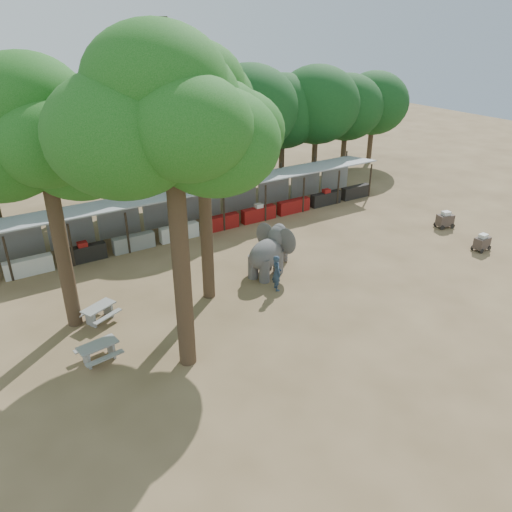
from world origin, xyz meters
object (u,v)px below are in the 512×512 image
yard_tree_left (35,133)px  cart_back (445,220)px  elephant (270,251)px  picnic_table_near (98,350)px  yard_tree_center (164,118)px  yard_tree_back (196,112)px  handler (277,273)px  cart_front (482,242)px  picnic_table_far (99,311)px

yard_tree_left → cart_back: size_ratio=9.07×
elephant → picnic_table_near: elephant is taller
yard_tree_center → yard_tree_back: 5.04m
handler → cart_back: bearing=-69.6°
cart_front → cart_back: cart_back is taller
yard_tree_back → cart_back: bearing=-1.7°
yard_tree_center → picnic_table_near: yard_tree_center is taller
picnic_table_near → picnic_table_far: 2.90m
handler → picnic_table_near: handler is taller
yard_tree_back → picnic_table_near: (-5.73, -2.31, -8.05)m
picnic_table_far → cart_front: 20.91m
elephant → cart_back: bearing=-25.4°
cart_back → picnic_table_far: bearing=-169.9°
elephant → picnic_table_far: elephant is taller
yard_tree_center → yard_tree_back: yard_tree_center is taller
yard_tree_center → yard_tree_back: (3.00, 4.00, -0.67)m
handler → picnic_table_far: size_ratio=0.98×
handler → yard_tree_back: bearing=83.3°
yard_tree_left → picnic_table_near: 8.40m
cart_front → elephant: bearing=157.2°
picnic_table_near → yard_tree_back: bearing=13.8°
yard_tree_center → picnic_table_near: size_ratio=7.20×
yard_tree_center → elephant: yard_tree_center is taller
picnic_table_near → yard_tree_left: bearing=86.5°
yard_tree_back → handler: size_ratio=6.27×
yard_tree_back → cart_front: yard_tree_back is taller
yard_tree_back → cart_front: (15.58, -3.87, -8.06)m
handler → picnic_table_far: (-8.08, 1.84, -0.43)m
picnic_table_far → cart_back: (21.48, -0.96, 0.05)m
picnic_table_near → cart_front: (21.31, -1.56, -0.00)m
yard_tree_back → picnic_table_far: bearing=174.6°
yard_tree_back → cart_back: 18.43m
handler → yard_tree_center: bearing=129.6°
picnic_table_near → cart_back: cart_back is taller
cart_back → handler: bearing=-163.6°
yard_tree_left → cart_front: (21.58, -4.87, -7.72)m
picnic_table_near → cart_front: cart_front is taller
elephant → picnic_table_near: 10.04m
elephant → cart_front: bearing=-41.5°
yard_tree_left → handler: size_ratio=6.08×
picnic_table_near → cart_back: 22.39m
yard_tree_center → yard_tree_left: bearing=121.0°
yard_tree_back → cart_front: 17.96m
picnic_table_far → cart_back: cart_back is taller
picnic_table_near → picnic_table_far: (0.84, 2.77, -0.02)m
elephant → picnic_table_far: (-8.82, 0.16, -0.75)m
yard_tree_left → picnic_table_near: yard_tree_left is taller
elephant → handler: (-0.73, -1.68, -0.32)m
yard_tree_back → elephant: bearing=4.3°
yard_tree_left → cart_front: bearing=-12.7°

